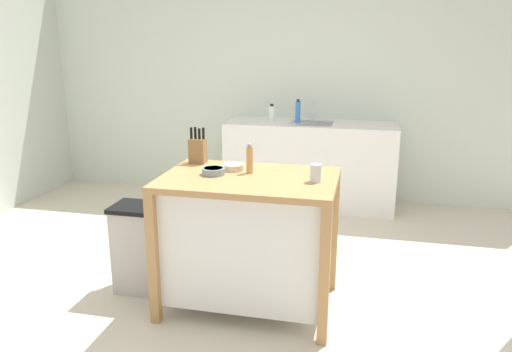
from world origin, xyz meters
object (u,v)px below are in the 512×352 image
drinking_cup (315,173)px  bottle_dish_soap (272,114)px  knife_block (198,150)px  kitchen_island (249,235)px  bowl_stoneware_deep (213,171)px  pepper_grinder (250,159)px  trash_bin (141,248)px  sink_faucet (313,110)px  bottle_spray_cleaner (298,112)px  bowl_ceramic_wide (233,167)px

drinking_cup → bottle_dish_soap: size_ratio=0.58×
bottle_dish_soap → knife_block: bearing=-94.9°
kitchen_island → bottle_dish_soap: bottle_dish_soap is taller
bowl_stoneware_deep → pepper_grinder: 0.25m
trash_bin → sink_faucet: 2.55m
kitchen_island → knife_block: (-0.43, 0.27, 0.49)m
knife_block → pepper_grinder: size_ratio=1.28×
trash_bin → knife_block: bearing=33.4°
knife_block → bottle_spray_cleaner: (0.43, 1.86, 0.02)m
bowl_stoneware_deep → bowl_ceramic_wide: bearing=55.9°
drinking_cup → trash_bin: size_ratio=0.17×
sink_faucet → bottle_spray_cleaner: 0.23m
trash_bin → sink_faucet: size_ratio=2.86×
kitchen_island → sink_faucet: size_ratio=5.02×
bowl_ceramic_wide → bottle_dish_soap: bearing=93.8°
bottle_spray_cleaner → bowl_stoneware_deep: bearing=-96.3°
bowl_ceramic_wide → pepper_grinder: (0.12, -0.05, 0.07)m
bottle_dish_soap → bowl_ceramic_wide: bearing=-86.2°
pepper_grinder → bowl_ceramic_wide: bearing=158.2°
kitchen_island → pepper_grinder: size_ratio=5.58×
pepper_grinder → bottle_spray_cleaner: (0.02, 2.04, 0.02)m
bowl_ceramic_wide → drinking_cup: (0.56, -0.16, 0.03)m
kitchen_island → pepper_grinder: (-0.02, 0.09, 0.49)m
drinking_cup → pepper_grinder: 0.45m
bowl_ceramic_wide → bottle_dish_soap: bottle_dish_soap is taller
drinking_cup → bottle_spray_cleaner: 2.20m
drinking_cup → trash_bin: bearing=177.3°
drinking_cup → bowl_ceramic_wide: bearing=163.8°
pepper_grinder → bottle_dish_soap: bearing=97.2°
bottle_dish_soap → bowl_stoneware_deep: bearing=-88.9°
kitchen_island → knife_block: knife_block is taller
bowl_ceramic_wide → trash_bin: 0.89m
pepper_grinder → trash_bin: size_ratio=0.31×
bottle_dish_soap → sink_faucet: bearing=23.4°
knife_block → pepper_grinder: knife_block is taller
sink_faucet → bottle_spray_cleaner: bearing=-127.7°
kitchen_island → pepper_grinder: pepper_grinder is taller
trash_bin → bottle_spray_cleaner: size_ratio=2.58×
bowl_ceramic_wide → pepper_grinder: pepper_grinder is taller
pepper_grinder → sink_faucet: 2.23m
bottle_dish_soap → bottle_spray_cleaner: 0.28m
pepper_grinder → sink_faucet: sink_faucet is taller
drinking_cup → pepper_grinder: (-0.44, 0.11, 0.04)m
sink_faucet → bottle_spray_cleaner: size_ratio=0.90×
bowl_ceramic_wide → bottle_spray_cleaner: size_ratio=0.58×
bowl_ceramic_wide → bottle_dish_soap: (-0.13, 1.99, 0.07)m
bottle_dish_soap → kitchen_island: bearing=-82.7°
knife_block → bottle_dish_soap: 1.87m
knife_block → pepper_grinder: 0.45m
knife_block → pepper_grinder: (0.42, -0.18, 0.00)m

